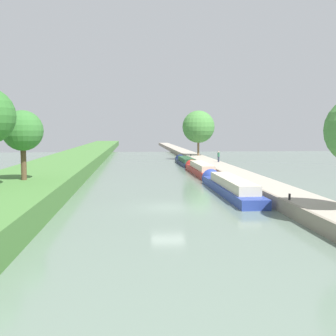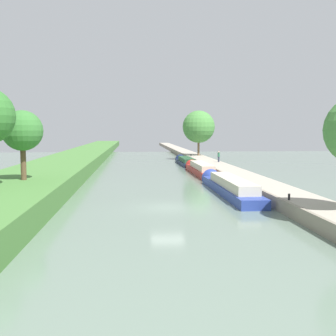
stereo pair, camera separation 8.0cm
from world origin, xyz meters
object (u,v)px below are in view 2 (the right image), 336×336
mooring_bollard_near (289,197)px  mooring_bollard_far (191,155)px  narrowboat_blue (228,186)px  narrowboat_navy (185,161)px  narrowboat_red (200,169)px  person_walking (219,156)px

mooring_bollard_near → mooring_bollard_far: size_ratio=1.00×
narrowboat_blue → narrowboat_navy: size_ratio=1.18×
narrowboat_red → person_walking: (4.19, 7.81, 1.17)m
person_walking → mooring_bollard_far: (-2.31, 13.85, -0.65)m
mooring_bollard_near → person_walking: bearing=86.1°
narrowboat_navy → mooring_bollard_near: (1.90, -41.85, 0.65)m
mooring_bollard_near → narrowboat_blue: bearing=102.2°
narrowboat_blue → mooring_bollard_near: bearing=-77.8°
person_walking → mooring_bollard_far: person_walking is taller
narrowboat_red → mooring_bollard_near: size_ratio=34.36×
mooring_bollard_far → mooring_bollard_near: bearing=-90.0°
narrowboat_red → narrowboat_navy: 15.42m
narrowboat_blue → narrowboat_red: bearing=89.4°
narrowboat_blue → mooring_bollard_far: narrowboat_blue is taller
person_walking → mooring_bollard_far: bearing=99.5°
narrowboat_red → mooring_bollard_far: (1.89, 21.66, 0.52)m
narrowboat_navy → mooring_bollard_far: bearing=73.1°
person_walking → mooring_bollard_far: 14.05m
narrowboat_red → person_walking: bearing=61.8°
person_walking → mooring_bollard_far: size_ratio=3.69×
narrowboat_blue → narrowboat_navy: (0.15, 32.35, -0.14)m
narrowboat_blue → person_walking: person_walking is taller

